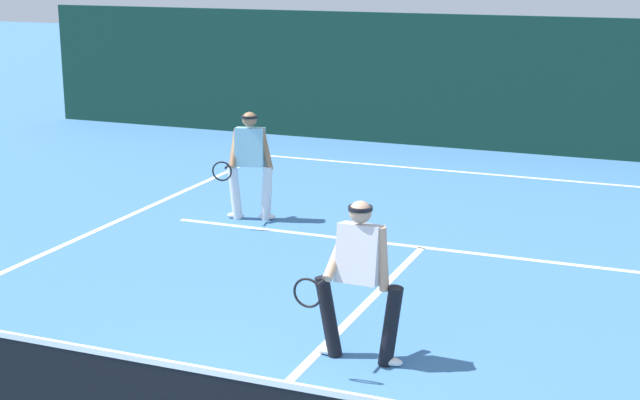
{
  "coord_description": "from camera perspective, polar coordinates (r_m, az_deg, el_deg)",
  "views": [
    {
      "loc": [
        3.35,
        -5.68,
        3.91
      ],
      "look_at": [
        -0.83,
        4.72,
        1.0
      ],
      "focal_mm": 53.66,
      "sensor_mm": 36.0,
      "label": 1
    }
  ],
  "objects": [
    {
      "name": "player_far",
      "position": [
        14.27,
        -4.21,
        2.35
      ],
      "size": [
        0.75,
        0.87,
        1.64
      ],
      "rotation": [
        0.0,
        0.0,
        3.38
      ],
      "color": "silver",
      "rests_on": "ground_plane"
    },
    {
      "name": "player_near",
      "position": [
        9.26,
        2.32,
        -4.45
      ],
      "size": [
        0.93,
        0.89,
        1.63
      ],
      "rotation": [
        0.0,
        0.0,
        3.11
      ],
      "color": "black",
      "rests_on": "ground_plane"
    },
    {
      "name": "court_line_service",
      "position": [
        13.14,
        6.12,
        -2.82
      ],
      "size": [
        7.53,
        0.1,
        0.01
      ],
      "primitive_type": "cube",
      "color": "white",
      "rests_on": "ground_plane"
    },
    {
      "name": "back_fence_windscreen",
      "position": [
        19.48,
        11.87,
        6.71
      ],
      "size": [
        21.84,
        0.12,
        2.71
      ],
      "primitive_type": "cube",
      "color": "#11352A",
      "rests_on": "ground_plane"
    },
    {
      "name": "court_line_centre",
      "position": [
        10.26,
        1.13,
        -7.82
      ],
      "size": [
        0.1,
        6.4,
        0.01
      ],
      "primitive_type": "cube",
      "color": "white",
      "rests_on": "ground_plane"
    },
    {
      "name": "court_line_baseline_far",
      "position": [
        17.61,
        10.37,
        1.5
      ],
      "size": [
        9.23,
        0.1,
        0.01
      ],
      "primitive_type": "cube",
      "color": "white",
      "rests_on": "ground_plane"
    }
  ]
}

